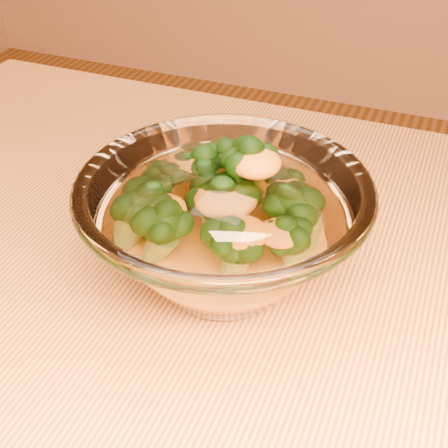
% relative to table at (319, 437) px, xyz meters
% --- Properties ---
extents(table, '(1.20, 0.80, 0.75)m').
position_rel_table_xyz_m(table, '(0.00, 0.00, 0.00)').
color(table, gold).
rests_on(table, ground).
extents(glass_bowl, '(0.24, 0.24, 0.11)m').
position_rel_table_xyz_m(glass_bowl, '(-0.11, 0.05, 0.15)').
color(glass_bowl, white).
rests_on(glass_bowl, table).
extents(cheese_sauce, '(0.12, 0.12, 0.03)m').
position_rel_table_xyz_m(cheese_sauce, '(-0.11, 0.05, 0.13)').
color(cheese_sauce, '#FAA215').
rests_on(cheese_sauce, glass_bowl).
extents(broccoli_heap, '(0.16, 0.15, 0.09)m').
position_rel_table_xyz_m(broccoli_heap, '(-0.12, 0.07, 0.17)').
color(broccoli_heap, black).
rests_on(broccoli_heap, cheese_sauce).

